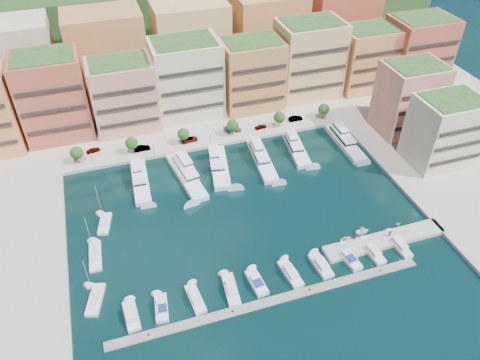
{
  "coord_description": "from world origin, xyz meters",
  "views": [
    {
      "loc": [
        -29.03,
        -87.09,
        85.22
      ],
      "look_at": [
        1.18,
        5.13,
        6.0
      ],
      "focal_mm": 35.0,
      "sensor_mm": 36.0,
      "label": 1
    }
  ],
  "objects_px": {
    "tree_3": "(233,125)",
    "cruiser_5": "(291,274)",
    "yacht_3": "(219,164)",
    "cruiser_1": "(161,308)",
    "tree_0": "(77,153)",
    "yacht_1": "(140,179)",
    "cruiser_6": "(321,266)",
    "lamppost_4": "(316,117)",
    "tree_5": "(324,109)",
    "cruiser_4": "(257,283)",
    "cruiser_9": "(399,245)",
    "car_1": "(142,148)",
    "lamppost_1": "(153,146)",
    "tender_0": "(346,239)",
    "cruiser_7": "(349,258)",
    "lamppost_0": "(92,157)",
    "tree_2": "(183,134)",
    "car_2": "(190,139)",
    "cruiser_8": "(373,252)",
    "car_3": "(232,129)",
    "cruiser_3": "(231,290)",
    "sailboat_0": "(96,300)",
    "tree_1": "(131,143)",
    "tender_1": "(362,228)",
    "tree_4": "(279,117)",
    "tender_3": "(398,224)",
    "car_5": "(296,118)",
    "lamppost_3": "(265,126)",
    "car_4": "(261,127)",
    "sailboat_1": "(95,256)",
    "lamppost_2": "(210,136)",
    "car_0": "(93,150)",
    "yacht_5": "(296,147)",
    "yacht_2": "(186,173)",
    "tender_2": "(363,231)",
    "cruiser_0": "(132,316)",
    "yacht_4": "(261,158)",
    "person_1": "(390,233)",
    "person_0": "(354,237)",
    "yacht_6": "(344,140)"
  },
  "relations": [
    {
      "from": "yacht_4",
      "to": "car_5",
      "type": "distance_m",
      "value": 24.63
    },
    {
      "from": "tree_0",
      "to": "cruiser_8",
      "type": "bearing_deg",
      "value": -41.74
    },
    {
      "from": "tree_5",
      "to": "cruiser_1",
      "type": "bearing_deg",
      "value": -138.78
    },
    {
      "from": "tree_5",
      "to": "cruiser_5",
      "type": "bearing_deg",
      "value": -122.0
    },
    {
      "from": "lamppost_1",
      "to": "tender_0",
      "type": "distance_m",
      "value": 63.59
    },
    {
      "from": "yacht_2",
      "to": "cruiser_3",
      "type": "xyz_separation_m",
      "value": [
        0.35,
        -43.17,
        -0.66
      ]
    },
    {
      "from": "tree_0",
      "to": "yacht_1",
      "type": "height_order",
      "value": "tree_0"
    },
    {
      "from": "tree_3",
      "to": "cruiser_5",
      "type": "bearing_deg",
      "value": -94.23
    },
    {
      "from": "lamppost_4",
      "to": "yacht_1",
      "type": "height_order",
      "value": "yacht_1"
    },
    {
      "from": "lamppost_3",
      "to": "cruiser_8",
      "type": "xyz_separation_m",
      "value": [
        7.11,
        -55.79,
        -3.28
      ]
    },
    {
      "from": "yacht_4",
      "to": "cruiser_9",
      "type": "xyz_separation_m",
      "value": [
        19.87,
        -43.58,
        -0.54
      ]
    },
    {
      "from": "tree_1",
      "to": "yacht_5",
      "type": "xyz_separation_m",
      "value": [
        48.57,
        -12.74,
        -3.53
      ]
    },
    {
      "from": "yacht_3",
      "to": "car_0",
      "type": "relative_size",
      "value": 4.9
    },
    {
      "from": "lamppost_0",
      "to": "tree_2",
      "type": "bearing_deg",
      "value": 4.7
    },
    {
      "from": "car_3",
      "to": "cruiser_3",
      "type": "bearing_deg",
      "value": 177.27
    },
    {
      "from": "cruiser_3",
      "to": "tree_3",
      "type": "bearing_deg",
      "value": 72.19
    },
    {
      "from": "tender_2",
      "to": "car_4",
      "type": "distance_m",
      "value": 52.74
    },
    {
      "from": "tree_3",
      "to": "cruiser_4",
      "type": "xyz_separation_m",
      "value": [
        -12.56,
        -58.1,
        -4.17
      ]
    },
    {
      "from": "yacht_1",
      "to": "sailboat_1",
      "type": "xyz_separation_m",
      "value": [
        -14.57,
        -24.95,
        -0.78
      ]
    },
    {
      "from": "tree_1",
      "to": "lamppost_4",
      "type": "relative_size",
      "value": 1.35
    },
    {
      "from": "tree_2",
      "to": "lamppost_4",
      "type": "height_order",
      "value": "tree_2"
    },
    {
      "from": "car_3",
      "to": "sailboat_1",
      "type": "bearing_deg",
      "value": 145.86
    },
    {
      "from": "sailboat_0",
      "to": "car_3",
      "type": "height_order",
      "value": "sailboat_0"
    },
    {
      "from": "tender_1",
      "to": "car_3",
      "type": "distance_m",
      "value": 55.36
    },
    {
      "from": "cruiser_4",
      "to": "cruiser_6",
      "type": "bearing_deg",
      "value": 0.06
    },
    {
      "from": "cruiser_7",
      "to": "car_1",
      "type": "relative_size",
      "value": 1.62
    },
    {
      "from": "tree_2",
      "to": "person_0",
      "type": "height_order",
      "value": "tree_2"
    },
    {
      "from": "lamppost_3",
      "to": "tender_2",
      "type": "distance_m",
      "value": 49.62
    },
    {
      "from": "lamppost_2",
      "to": "yacht_2",
      "type": "distance_m",
      "value": 16.96
    },
    {
      "from": "tree_2",
      "to": "lamppost_0",
      "type": "bearing_deg",
      "value": -175.3
    },
    {
      "from": "lamppost_0",
      "to": "yacht_3",
      "type": "xyz_separation_m",
      "value": [
        35.28,
        -11.43,
        -2.62
      ]
    },
    {
      "from": "lamppost_2",
      "to": "cruiser_8",
      "type": "distance_m",
      "value": 61.27
    },
    {
      "from": "car_5",
      "to": "person_1",
      "type": "height_order",
      "value": "person_1"
    },
    {
      "from": "yacht_3",
      "to": "cruiser_6",
      "type": "distance_m",
      "value": 45.98
    },
    {
      "from": "cruiser_1",
      "to": "cruiser_3",
      "type": "height_order",
      "value": "cruiser_1"
    },
    {
      "from": "lamppost_4",
      "to": "tree_5",
      "type": "bearing_deg",
      "value": 29.9
    },
    {
      "from": "tree_1",
      "to": "yacht_1",
      "type": "relative_size",
      "value": 0.29
    },
    {
      "from": "lamppost_0",
      "to": "car_2",
      "type": "distance_m",
      "value": 30.3
    },
    {
      "from": "tree_2",
      "to": "yacht_5",
      "type": "relative_size",
      "value": 0.31
    },
    {
      "from": "yacht_3",
      "to": "cruiser_1",
      "type": "relative_size",
      "value": 2.83
    },
    {
      "from": "tree_1",
      "to": "lamppost_0",
      "type": "xyz_separation_m",
      "value": [
        -12.0,
        -2.3,
        -0.92
      ]
    },
    {
      "from": "tender_0",
      "to": "car_5",
      "type": "distance_m",
      "value": 55.03
    },
    {
      "from": "tree_2",
      "to": "car_4",
      "type": "relative_size",
      "value": 1.45
    },
    {
      "from": "cruiser_4",
      "to": "tender_3",
      "type": "relative_size",
      "value": 5.22
    },
    {
      "from": "cruiser_0",
      "to": "cruiser_5",
      "type": "height_order",
      "value": "same"
    },
    {
      "from": "cruiser_9",
      "to": "car_1",
      "type": "relative_size",
      "value": 1.81
    },
    {
      "from": "cruiser_3",
      "to": "cruiser_4",
      "type": "relative_size",
      "value": 1.17
    },
    {
      "from": "yacht_6",
      "to": "tender_1",
      "type": "xyz_separation_m",
      "value": [
        -13.63,
        -35.75,
        -0.84
      ]
    },
    {
      "from": "tender_3",
      "to": "tree_2",
      "type": "bearing_deg",
      "value": 40.77
    },
    {
      "from": "tree_2",
      "to": "tree_4",
      "type": "distance_m",
      "value": 32.0
    }
  ]
}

